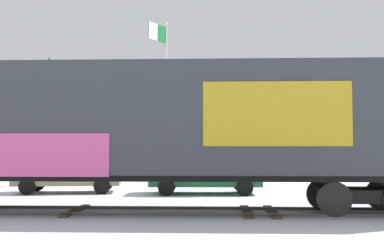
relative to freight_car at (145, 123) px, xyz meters
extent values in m
plane|color=silver|center=(0.05, 0.00, -2.51)|extent=(260.00, 260.00, 0.00)
cube|color=#4C4742|center=(0.01, -0.72, -2.47)|extent=(59.99, 1.45, 0.08)
cube|color=#4C4742|center=(-0.02, 0.72, -2.47)|extent=(59.99, 1.45, 0.08)
cube|color=#423323|center=(-1.96, -0.04, -2.48)|extent=(0.30, 2.50, 0.07)
cube|color=#423323|center=(3.56, 0.08, -2.48)|extent=(0.30, 2.50, 0.07)
cube|color=#423323|center=(2.86, 0.07, -2.48)|extent=(0.30, 2.50, 0.07)
cube|color=#33383D|center=(0.00, 0.00, 0.08)|extent=(16.94, 3.44, 2.96)
cube|color=#2D2823|center=(0.00, 0.00, 1.68)|extent=(16.04, 0.76, 0.24)
cube|color=#B2931E|center=(3.56, -1.46, 0.15)|extent=(3.71, 0.11, 1.63)
cube|color=#CC4C8C|center=(-2.45, -1.60, -0.89)|extent=(3.58, 0.11, 1.10)
cube|color=black|center=(0.00, 0.00, -1.50)|extent=(16.57, 2.05, 0.20)
cube|color=black|center=(5.96, 0.14, -2.00)|extent=(2.13, 1.42, 0.36)
cylinder|color=black|center=(5.13, -0.60, -2.05)|extent=(0.92, 0.14, 0.92)
cylinder|color=black|center=(5.10, 0.84, -2.05)|extent=(0.92, 0.14, 0.92)
cylinder|color=black|center=(6.80, 0.88, -2.05)|extent=(0.92, 0.14, 0.92)
cylinder|color=silver|center=(-0.88, 12.58, 1.72)|extent=(0.12, 0.12, 8.47)
sphere|color=#D8CC66|center=(-0.88, 12.58, 6.03)|extent=(0.18, 0.18, 0.18)
cube|color=#14662D|center=(-1.27, 11.84, 5.40)|extent=(0.75, 1.37, 0.89)
cube|color=white|center=(-1.45, 11.50, 5.40)|extent=(0.40, 0.70, 0.89)
cube|color=silver|center=(0.05, 71.45, 2.83)|extent=(114.46, 41.71, 10.70)
cube|color=#9E9384|center=(-26.62, 58.94, 9.32)|extent=(6.15, 5.65, 2.28)
cube|color=brown|center=(-8.51, 58.94, 9.93)|extent=(6.92, 3.58, 3.49)
cone|color=#193D23|center=(-23.78, 57.63, 10.57)|extent=(2.39, 2.39, 4.79)
cone|color=#193D23|center=(1.20, 62.45, 10.41)|extent=(2.23, 2.23, 4.45)
cone|color=#193D23|center=(-30.20, 61.41, 10.09)|extent=(1.91, 1.91, 3.82)
cube|color=#9E8966|center=(-4.02, 5.72, -1.89)|extent=(4.38, 2.34, 0.61)
cube|color=#2D333D|center=(-4.16, 5.70, -1.22)|extent=(2.12, 1.83, 0.74)
cylinder|color=black|center=(-2.74, 6.75, -2.19)|extent=(0.67, 0.31, 0.64)
cylinder|color=black|center=(-2.50, 5.12, -2.19)|extent=(0.67, 0.31, 0.64)
cylinder|color=black|center=(-5.54, 6.32, -2.19)|extent=(0.67, 0.31, 0.64)
cylinder|color=black|center=(-5.30, 4.69, -2.19)|extent=(0.67, 0.31, 0.64)
cube|color=#1E5933|center=(1.50, 5.62, -1.85)|extent=(4.41, 2.07, 0.68)
cube|color=#2D333D|center=(1.41, 5.62, -1.22)|extent=(2.05, 1.76, 0.58)
cylinder|color=black|center=(2.92, 6.58, -2.19)|extent=(0.65, 0.25, 0.64)
cylinder|color=black|center=(3.01, 4.82, -2.19)|extent=(0.65, 0.25, 0.64)
cylinder|color=black|center=(-0.02, 6.42, -2.19)|extent=(0.65, 0.25, 0.64)
cylinder|color=black|center=(0.08, 4.67, -2.19)|extent=(0.65, 0.25, 0.64)
camera|label=1|loc=(2.21, -13.82, -0.69)|focal=46.02mm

